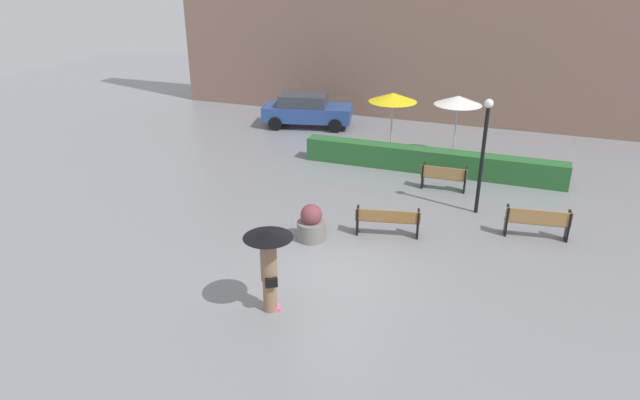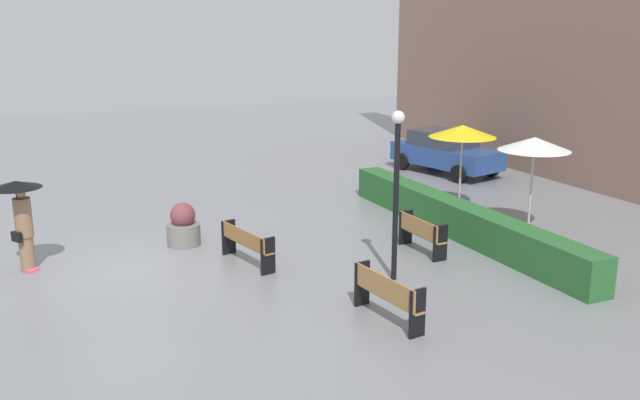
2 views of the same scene
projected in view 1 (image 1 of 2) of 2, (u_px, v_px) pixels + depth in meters
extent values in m
plane|color=gray|center=(336.00, 274.00, 14.64)|extent=(60.00, 60.00, 0.00)
cube|color=#9E7242|center=(444.00, 178.00, 19.80)|extent=(1.60, 0.33, 0.04)
cube|color=#9E7242|center=(444.00, 173.00, 19.57)|extent=(1.59, 0.09, 0.42)
cube|color=black|center=(423.00, 176.00, 19.99)|extent=(0.07, 0.38, 0.88)
cube|color=black|center=(465.00, 180.00, 19.57)|extent=(0.07, 0.38, 0.88)
cube|color=#9E7242|center=(537.00, 223.00, 16.41)|extent=(1.84, 0.46, 0.04)
cube|color=#9E7242|center=(539.00, 217.00, 16.19)|extent=(1.81, 0.27, 0.44)
cube|color=black|center=(506.00, 220.00, 16.57)|extent=(0.10, 0.34, 0.92)
cube|color=black|center=(568.00, 226.00, 16.22)|extent=(0.10, 0.34, 0.92)
cube|color=olive|center=(388.00, 220.00, 16.53)|extent=(1.90, 0.65, 0.04)
cube|color=olive|center=(388.00, 216.00, 16.32)|extent=(1.85, 0.44, 0.36)
cube|color=black|center=(358.00, 220.00, 16.65)|extent=(0.13, 0.36, 0.85)
cube|color=black|center=(418.00, 224.00, 16.42)|extent=(0.13, 0.36, 0.85)
cylinder|color=#8C6B4C|center=(270.00, 295.00, 13.02)|extent=(0.32, 0.32, 0.82)
cube|color=#F2598C|center=(273.00, 308.00, 13.18)|extent=(0.41, 0.39, 0.08)
cylinder|color=#8C6B4C|center=(269.00, 263.00, 12.68)|extent=(0.38, 0.38, 0.89)
sphere|color=tan|center=(268.00, 241.00, 12.46)|extent=(0.21, 0.21, 0.21)
cube|color=black|center=(271.00, 283.00, 12.64)|extent=(0.29, 0.23, 0.22)
cylinder|color=black|center=(269.00, 252.00, 12.46)|extent=(0.02, 0.02, 0.90)
cone|color=black|center=(268.00, 234.00, 12.28)|extent=(1.12, 1.12, 0.16)
cylinder|color=slate|center=(311.00, 231.00, 16.35)|extent=(0.84, 0.84, 0.55)
sphere|color=brown|center=(311.00, 215.00, 16.15)|extent=(0.63, 0.63, 0.63)
cylinder|color=black|center=(482.00, 162.00, 17.51)|extent=(0.12, 0.12, 3.45)
sphere|color=white|center=(489.00, 103.00, 16.77)|extent=(0.28, 0.28, 0.28)
cylinder|color=silver|center=(391.00, 127.00, 22.90)|extent=(0.06, 0.06, 2.44)
cone|color=yellow|center=(393.00, 97.00, 22.41)|extent=(1.94, 1.94, 0.35)
cylinder|color=silver|center=(455.00, 130.00, 22.49)|extent=(0.06, 0.06, 2.42)
cone|color=white|center=(458.00, 100.00, 22.00)|extent=(1.87, 1.87, 0.35)
cube|color=#28602D|center=(430.00, 161.00, 21.39)|extent=(9.85, 0.70, 0.90)
cube|color=#28478C|center=(308.00, 113.00, 27.08)|extent=(4.48, 2.64, 0.70)
cube|color=#333842|center=(303.00, 100.00, 26.86)|extent=(2.50, 2.06, 0.55)
cylinder|color=black|center=(339.00, 116.00, 27.85)|extent=(0.67, 0.36, 0.64)
cylinder|color=black|center=(335.00, 126.00, 26.26)|extent=(0.67, 0.36, 0.64)
cylinder|color=black|center=(282.00, 114.00, 28.19)|extent=(0.67, 0.36, 0.64)
cylinder|color=black|center=(275.00, 124.00, 26.60)|extent=(0.67, 0.36, 0.64)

